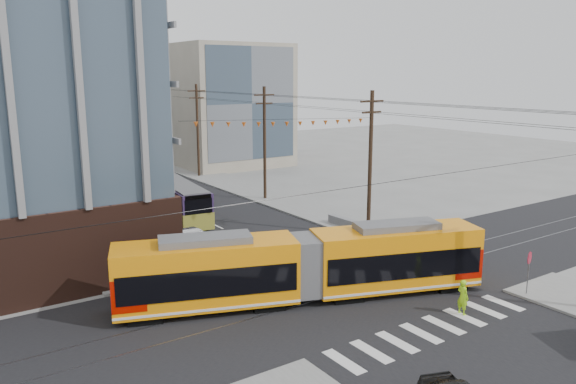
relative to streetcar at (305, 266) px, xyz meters
name	(u,v)px	position (x,y,z in m)	size (l,w,h in m)	color
ground	(389,308)	(3.01, -3.46, -1.94)	(160.00, 160.00, 0.00)	slate
bg_bldg_ne_near	(225,105)	(19.01, 44.54, 6.06)	(14.00, 14.00, 16.00)	gray
bg_bldg_ne_far	(179,105)	(21.01, 64.54, 5.06)	(16.00, 16.00, 14.00)	#8C99A5
utility_pole_far	(151,122)	(11.51, 52.54, 3.56)	(0.30, 0.30, 11.00)	black
streetcar	(305,266)	(0.00, 0.00, 0.00)	(20.14, 2.83, 3.88)	orange
city_bus	(177,199)	(1.41, 20.65, -0.29)	(2.53, 11.67, 3.31)	#372550
parked_car_silver	(183,240)	(-1.96, 11.83, -1.12)	(1.73, 4.96, 1.64)	beige
parked_car_white	(161,231)	(-2.19, 15.37, -1.32)	(1.73, 4.24, 1.23)	silver
parked_car_grey	(132,213)	(-2.17, 21.80, -1.22)	(2.38, 5.15, 1.43)	#494E54
pedestrian	(463,297)	(5.63, -6.10, -1.01)	(0.68, 0.45, 1.87)	#A1E717
stop_sign	(528,275)	(10.58, -6.55, -0.73)	(0.74, 0.74, 2.42)	maroon
jersey_barrier	(347,224)	(11.31, 9.81, -1.54)	(0.90, 3.98, 0.80)	gray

